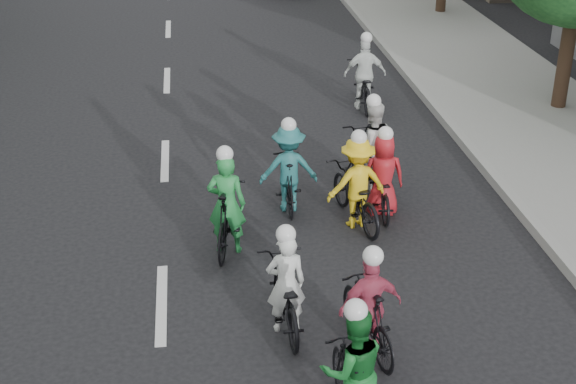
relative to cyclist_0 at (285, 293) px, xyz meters
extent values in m
plane|color=black|center=(-1.67, 0.73, -0.53)|extent=(120.00, 120.00, 0.00)
cube|color=gray|center=(6.33, 10.73, -0.45)|extent=(4.00, 80.00, 0.15)
cube|color=#999993|center=(4.38, 10.73, -0.44)|extent=(0.18, 80.00, 0.18)
cylinder|color=black|center=(7.13, 7.33, 0.61)|extent=(0.32, 0.32, 2.27)
imported|color=black|center=(0.00, 0.02, -0.07)|extent=(0.69, 1.77, 0.91)
imported|color=white|center=(0.00, -0.08, 0.19)|extent=(0.54, 0.37, 1.43)
sphere|color=white|center=(0.00, -0.08, 0.93)|extent=(0.26, 0.26, 0.26)
imported|color=#176B29|center=(0.50, -1.99, 0.25)|extent=(0.79, 0.63, 1.54)
sphere|color=white|center=(0.50, -1.99, 1.04)|extent=(0.26, 0.26, 0.26)
imported|color=black|center=(1.51, 2.77, -0.04)|extent=(1.01, 1.94, 0.97)
imported|color=yellow|center=(1.51, 2.67, 0.25)|extent=(1.10, 0.77, 1.55)
sphere|color=white|center=(1.51, 2.67, 1.04)|extent=(0.26, 0.26, 0.26)
imported|color=black|center=(0.98, -0.62, -0.04)|extent=(0.76, 1.66, 0.96)
imported|color=#CD4867|center=(0.98, -0.72, 0.19)|extent=(0.89, 0.50, 1.42)
sphere|color=white|center=(0.98, -0.72, 0.92)|extent=(0.26, 0.26, 0.26)
imported|color=black|center=(2.03, 3.11, -0.10)|extent=(0.68, 1.65, 0.85)
imported|color=red|center=(2.03, 3.01, 0.20)|extent=(0.74, 0.51, 1.45)
sphere|color=white|center=(2.03, 3.01, 0.94)|extent=(0.26, 0.26, 0.26)
imported|color=black|center=(-0.64, 2.21, 0.01)|extent=(0.85, 1.83, 1.06)
imported|color=green|center=(-0.64, 2.11, 0.29)|extent=(0.66, 0.50, 1.63)
sphere|color=white|center=(-0.64, 2.11, 1.12)|extent=(0.26, 0.26, 0.26)
imported|color=black|center=(2.05, 4.09, -0.02)|extent=(0.99, 2.03, 1.02)
imported|color=silver|center=(2.05, 3.99, 0.31)|extent=(0.90, 0.76, 1.66)
sphere|color=white|center=(2.05, 3.99, 1.16)|extent=(0.26, 0.26, 0.26)
imported|color=black|center=(0.48, 3.49, -0.06)|extent=(0.48, 1.57, 0.94)
imported|color=#266E72|center=(0.48, 3.39, 0.24)|extent=(1.00, 0.59, 1.53)
sphere|color=white|center=(0.48, 3.39, 1.03)|extent=(0.26, 0.26, 0.26)
imported|color=black|center=(2.83, 8.23, -0.03)|extent=(0.79, 1.93, 0.99)
imported|color=white|center=(2.83, 8.13, 0.29)|extent=(0.98, 0.46, 1.62)
sphere|color=white|center=(2.83, 8.13, 1.12)|extent=(0.26, 0.26, 0.26)
camera|label=1|loc=(-1.09, -8.85, 5.89)|focal=50.00mm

